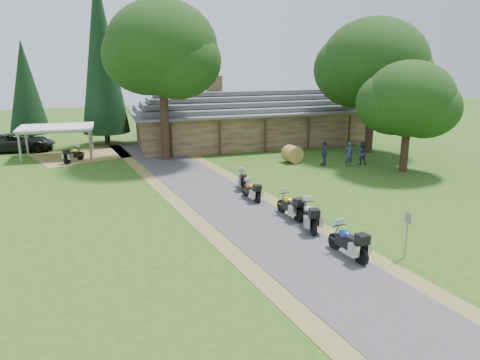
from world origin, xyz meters
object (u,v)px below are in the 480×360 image
object	(u,v)px
motorcycle_row_a	(348,240)
motorcycle_row_e	(242,179)
motorcycle_row_b	(310,215)
car_dark_suv	(19,138)
motorcycle_row_d	(251,190)
motorcycle_row_c	(290,204)
hay_bale	(292,154)
lodge	(249,117)
motorcycle_carport_a	(74,154)
carport	(58,142)

from	to	relation	value
motorcycle_row_a	motorcycle_row_e	world-z (taller)	motorcycle_row_a
motorcycle_row_b	motorcycle_row_e	bearing A→B (deg)	18.53
car_dark_suv	motorcycle_row_e	size ratio (longest dim) A/B	3.50
motorcycle_row_b	motorcycle_row_d	xyz separation A→B (m)	(-1.19, 5.20, -0.12)
motorcycle_row_b	motorcycle_row_c	world-z (taller)	motorcycle_row_b
motorcycle_row_a	motorcycle_row_b	distance (m)	3.36
motorcycle_row_e	car_dark_suv	bearing A→B (deg)	53.02
motorcycle_row_d	hay_bale	bearing A→B (deg)	-46.51
car_dark_suv	motorcycle_row_b	xyz separation A→B (m)	(15.82, -24.24, -0.45)
motorcycle_row_e	motorcycle_row_a	bearing A→B (deg)	-163.06
lodge	hay_bale	distance (m)	8.97
motorcycle_carport_a	motorcycle_row_b	bearing A→B (deg)	-109.03
car_dark_suv	motorcycle_row_d	xyz separation A→B (m)	(14.63, -19.03, -0.57)
motorcycle_row_a	lodge	bearing A→B (deg)	-18.87
motorcycle_carport_a	hay_bale	size ratio (longest dim) A/B	1.45
car_dark_suv	hay_bale	bearing A→B (deg)	-112.36
motorcycle_row_c	motorcycle_row_e	bearing A→B (deg)	-1.91
motorcycle_row_e	hay_bale	size ratio (longest dim) A/B	1.35
carport	car_dark_suv	bearing A→B (deg)	137.08
carport	motorcycle_row_a	world-z (taller)	carport
lodge	motorcycle_row_c	bearing A→B (deg)	-102.43
lodge	motorcycle_row_e	world-z (taller)	lodge
motorcycle_carport_a	hay_bale	distance (m)	16.94
lodge	car_dark_suv	world-z (taller)	lodge
carport	motorcycle_row_b	distance (m)	24.40
motorcycle_row_d	motorcycle_row_e	world-z (taller)	motorcycle_row_d
car_dark_suv	motorcycle_row_a	distance (m)	31.89
lodge	car_dark_suv	bearing A→B (deg)	173.88
car_dark_suv	hay_bale	xyz separation A→B (m)	(20.69, -10.92, -0.53)
lodge	carport	size ratio (longest dim) A/B	3.73
motorcycle_carport_a	motorcycle_row_c	bearing A→B (deg)	-106.91
carport	lodge	bearing A→B (deg)	5.68
motorcycle_row_e	carport	bearing A→B (deg)	52.10
motorcycle_row_a	hay_bale	distance (m)	17.33
car_dark_suv	motorcycle_row_a	xyz separation A→B (m)	(15.97, -27.59, -0.45)
motorcycle_row_a	motorcycle_row_d	size ratio (longest dim) A/B	1.19
carport	motorcycle_row_b	size ratio (longest dim) A/B	2.69
motorcycle_row_a	motorcycle_carport_a	world-z (taller)	motorcycle_row_a
motorcycle_carport_a	motorcycle_row_a	bearing A→B (deg)	-112.80
lodge	motorcycle_row_b	world-z (taller)	lodge
motorcycle_row_b	motorcycle_row_e	world-z (taller)	motorcycle_row_b
motorcycle_row_b	car_dark_suv	bearing A→B (deg)	44.47
motorcycle_row_c	car_dark_suv	bearing A→B (deg)	25.80
motorcycle_row_c	hay_bale	size ratio (longest dim) A/B	1.56
lodge	carport	bearing A→B (deg)	-176.12
carport	motorcycle_row_c	xyz separation A→B (m)	(12.26, -19.13, -0.55)
motorcycle_row_b	motorcycle_row_d	bearing A→B (deg)	24.24
car_dark_suv	lodge	bearing A→B (deg)	-90.66
lodge	hay_bale	bearing A→B (deg)	-85.80
car_dark_suv	motorcycle_carport_a	distance (m)	7.36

